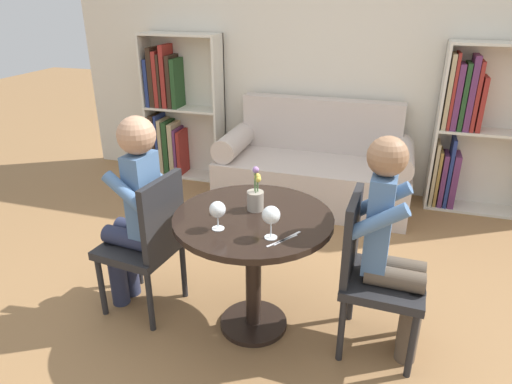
# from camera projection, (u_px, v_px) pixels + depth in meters

# --- Properties ---
(ground_plane) EXTENTS (16.00, 16.00, 0.00)m
(ground_plane) POSITION_uv_depth(u_px,v_px,m) (254.00, 324.00, 2.75)
(ground_plane) COLOR olive
(back_wall) EXTENTS (5.20, 0.05, 2.70)m
(back_wall) POSITION_uv_depth(u_px,v_px,m) (328.00, 49.00, 4.21)
(back_wall) COLOR silver
(back_wall) RESTS_ON ground_plane
(round_table) EXTENTS (0.87, 0.87, 0.73)m
(round_table) POSITION_uv_depth(u_px,v_px,m) (253.00, 242.00, 2.52)
(round_table) COLOR black
(round_table) RESTS_ON ground_plane
(couch) EXTENTS (1.73, 0.80, 0.92)m
(couch) POSITION_uv_depth(u_px,v_px,m) (314.00, 169.00, 4.26)
(couch) COLOR beige
(couch) RESTS_ON ground_plane
(bookshelf_left) EXTENTS (0.81, 0.28, 1.47)m
(bookshelf_left) POSITION_uv_depth(u_px,v_px,m) (175.00, 111.00, 4.75)
(bookshelf_left) COLOR silver
(bookshelf_left) RESTS_ON ground_plane
(bookshelf_right) EXTENTS (0.81, 0.28, 1.47)m
(bookshelf_right) POSITION_uv_depth(u_px,v_px,m) (470.00, 129.00, 3.97)
(bookshelf_right) COLOR silver
(bookshelf_right) RESTS_ON ground_plane
(chair_left) EXTENTS (0.47, 0.47, 0.90)m
(chair_left) POSITION_uv_depth(u_px,v_px,m) (149.00, 239.00, 2.70)
(chair_left) COLOR #232326
(chair_left) RESTS_ON ground_plane
(chair_right) EXTENTS (0.44, 0.44, 0.90)m
(chair_right) POSITION_uv_depth(u_px,v_px,m) (371.00, 269.00, 2.42)
(chair_right) COLOR #232326
(chair_right) RESTS_ON ground_plane
(person_left) EXTENTS (0.44, 0.37, 1.24)m
(person_left) POSITION_uv_depth(u_px,v_px,m) (134.00, 210.00, 2.67)
(person_left) COLOR #282D47
(person_left) RESTS_ON ground_plane
(person_right) EXTENTS (0.43, 0.35, 1.23)m
(person_right) POSITION_uv_depth(u_px,v_px,m) (392.00, 247.00, 2.33)
(person_right) COLOR brown
(person_right) RESTS_ON ground_plane
(wine_glass_left) EXTENTS (0.08, 0.08, 0.15)m
(wine_glass_left) POSITION_uv_depth(u_px,v_px,m) (217.00, 210.00, 2.28)
(wine_glass_left) COLOR white
(wine_glass_left) RESTS_ON round_table
(wine_glass_right) EXTENTS (0.09, 0.09, 0.17)m
(wine_glass_right) POSITION_uv_depth(u_px,v_px,m) (271.00, 216.00, 2.19)
(wine_glass_right) COLOR white
(wine_glass_right) RESTS_ON round_table
(flower_vase) EXTENTS (0.09, 0.09, 0.26)m
(flower_vase) POSITION_uv_depth(u_px,v_px,m) (255.00, 196.00, 2.49)
(flower_vase) COLOR #9E9384
(flower_vase) RESTS_ON round_table
(knife_left_setting) EXTENTS (0.10, 0.17, 0.00)m
(knife_left_setting) POSITION_uv_depth(u_px,v_px,m) (287.00, 238.00, 2.23)
(knife_left_setting) COLOR silver
(knife_left_setting) RESTS_ON round_table
(fork_left_setting) EXTENTS (0.12, 0.16, 0.00)m
(fork_left_setting) POSITION_uv_depth(u_px,v_px,m) (282.00, 241.00, 2.21)
(fork_left_setting) COLOR silver
(fork_left_setting) RESTS_ON round_table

